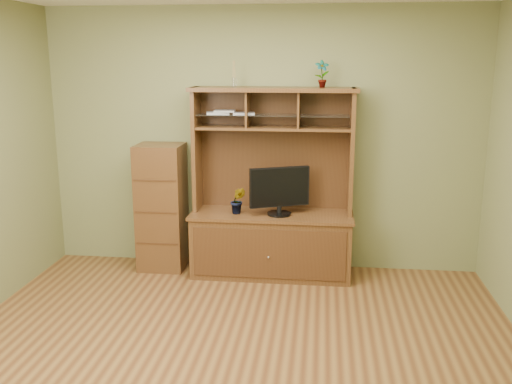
# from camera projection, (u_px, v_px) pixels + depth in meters

# --- Properties ---
(room) EXTENTS (4.54, 4.04, 2.74)m
(room) POSITION_uv_depth(u_px,v_px,m) (231.00, 180.00, 3.97)
(room) COLOR #573118
(room) RESTS_ON ground
(media_hutch) EXTENTS (1.66, 0.61, 1.90)m
(media_hutch) POSITION_uv_depth(u_px,v_px,m) (272.00, 225.00, 5.82)
(media_hutch) COLOR #422712
(media_hutch) RESTS_ON room
(monitor) EXTENTS (0.58, 0.28, 0.49)m
(monitor) POSITION_uv_depth(u_px,v_px,m) (279.00, 190.00, 5.64)
(monitor) COLOR black
(monitor) RESTS_ON media_hutch
(orchid_plant) EXTENTS (0.15, 0.12, 0.27)m
(orchid_plant) POSITION_uv_depth(u_px,v_px,m) (238.00, 201.00, 5.71)
(orchid_plant) COLOR #2C591E
(orchid_plant) RESTS_ON media_hutch
(top_plant) EXTENTS (0.15, 0.12, 0.26)m
(top_plant) POSITION_uv_depth(u_px,v_px,m) (322.00, 74.00, 5.49)
(top_plant) COLOR #3D6E26
(top_plant) RESTS_ON media_hutch
(reed_diffuser) EXTENTS (0.05, 0.05, 0.26)m
(reed_diffuser) POSITION_uv_depth(u_px,v_px,m) (234.00, 77.00, 5.60)
(reed_diffuser) COLOR silver
(reed_diffuser) RESTS_ON media_hutch
(magazines) EXTENTS (0.51, 0.21, 0.04)m
(magazines) POSITION_uv_depth(u_px,v_px,m) (228.00, 113.00, 5.68)
(magazines) COLOR silver
(magazines) RESTS_ON media_hutch
(side_cabinet) EXTENTS (0.47, 0.43, 1.32)m
(side_cabinet) POSITION_uv_depth(u_px,v_px,m) (162.00, 207.00, 5.96)
(side_cabinet) COLOR #422712
(side_cabinet) RESTS_ON room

